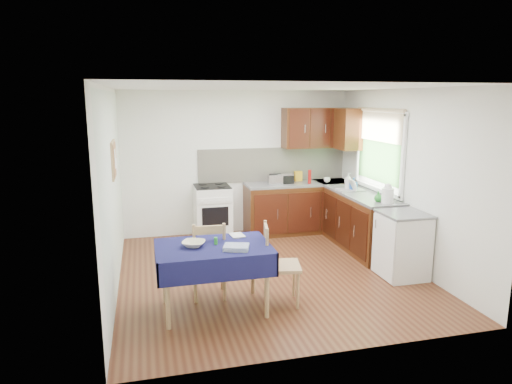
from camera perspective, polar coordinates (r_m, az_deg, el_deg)
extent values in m
plane|color=#4A2313|center=(6.40, 1.60, -10.05)|extent=(4.20, 4.20, 0.00)
cube|color=white|center=(5.95, 1.74, 12.94)|extent=(4.00, 4.20, 0.02)
cube|color=white|center=(8.06, -2.36, 3.68)|extent=(4.00, 0.02, 2.50)
cube|color=white|center=(4.12, 9.57, -4.21)|extent=(4.00, 0.02, 2.50)
cube|color=white|center=(5.85, -17.58, 0.10)|extent=(0.02, 4.20, 2.50)
cube|color=white|center=(6.86, 17.99, 1.71)|extent=(0.02, 4.20, 2.50)
cube|color=#381C09|center=(8.21, 5.31, -2.04)|extent=(1.90, 0.60, 0.86)
cube|color=#381C09|center=(7.44, 12.99, -3.74)|extent=(0.60, 1.70, 0.86)
cube|color=#5F5E63|center=(8.12, 5.37, 1.05)|extent=(1.90, 0.60, 0.04)
cube|color=#5F5E63|center=(7.33, 13.15, -0.35)|extent=(0.60, 1.70, 0.04)
cube|color=#5F5E63|center=(8.35, 9.59, 1.23)|extent=(0.60, 0.60, 0.04)
cube|color=beige|center=(8.21, 2.12, 3.48)|extent=(2.70, 0.02, 0.60)
cube|color=#381C09|center=(8.24, 7.53, 7.96)|extent=(1.20, 0.35, 0.70)
cube|color=#381C09|center=(8.01, 11.51, 7.73)|extent=(0.35, 0.50, 0.70)
cube|color=white|center=(7.84, -5.45, -2.55)|extent=(0.60, 0.60, 0.90)
cube|color=black|center=(7.74, -5.52, 0.72)|extent=(0.58, 0.58, 0.02)
cube|color=black|center=(7.55, -5.10, -3.10)|extent=(0.44, 0.01, 0.32)
cube|color=#285021|center=(7.41, 15.17, 4.54)|extent=(0.01, 1.40, 0.85)
cube|color=white|center=(7.36, 15.33, 9.56)|extent=(0.04, 1.48, 0.06)
cube|color=white|center=(7.49, 14.84, 0.36)|extent=(0.04, 1.48, 0.06)
cube|color=tan|center=(7.36, 15.14, 7.86)|extent=(0.02, 1.36, 0.44)
cube|color=white|center=(6.44, 17.82, -6.46)|extent=(0.55, 0.58, 0.85)
cube|color=#5F5E63|center=(6.32, 18.07, -2.62)|extent=(0.58, 0.60, 0.03)
cube|color=#A78553|center=(6.08, -17.38, 3.90)|extent=(0.02, 0.62, 0.47)
cube|color=#935F3E|center=(6.08, -17.24, 3.90)|extent=(0.01, 0.56, 0.41)
cube|color=white|center=(6.00, -17.20, 4.00)|extent=(0.00, 0.18, 0.24)
cube|color=white|center=(6.21, -17.04, 3.14)|extent=(0.00, 0.15, 0.20)
cube|color=#0D0F37|center=(5.11, -5.37, -6.85)|extent=(1.22, 0.82, 0.03)
cube|color=#0D0F37|center=(4.76, -4.57, -9.72)|extent=(1.26, 0.02, 0.26)
cube|color=#0D0F37|center=(5.53, -6.01, -6.64)|extent=(1.26, 0.02, 0.26)
cube|color=#0D0F37|center=(5.09, -12.35, -8.48)|extent=(0.02, 0.86, 0.26)
cube|color=#0D0F37|center=(5.26, 1.41, -7.54)|extent=(0.02, 0.86, 0.26)
cylinder|color=#A78553|center=(4.89, -11.00, -12.66)|extent=(0.05, 0.05, 0.73)
cylinder|color=#A78553|center=(5.04, 1.40, -11.68)|extent=(0.05, 0.05, 0.73)
cylinder|color=#A78553|center=(5.50, -11.39, -9.90)|extent=(0.05, 0.05, 0.73)
cylinder|color=#A78553|center=(5.63, -0.39, -9.12)|extent=(0.05, 0.05, 0.73)
cube|color=#A78553|center=(5.57, -5.93, -8.50)|extent=(0.45, 0.45, 0.04)
cube|color=#A78553|center=(5.28, -5.87, -5.58)|extent=(0.38, 0.06, 0.30)
cylinder|color=#A78553|center=(5.82, -4.29, -9.95)|extent=(0.04, 0.04, 0.45)
cylinder|color=#A78553|center=(5.80, -7.71, -10.10)|extent=(0.04, 0.04, 0.45)
cylinder|color=#A78553|center=(5.50, -3.94, -11.25)|extent=(0.04, 0.04, 0.45)
cylinder|color=#A78553|center=(5.48, -7.57, -11.41)|extent=(0.04, 0.04, 0.45)
cube|color=#A78553|center=(5.37, 3.22, -9.23)|extent=(0.50, 0.50, 0.04)
cube|color=#A78553|center=(5.24, 1.28, -5.66)|extent=(0.11, 0.38, 0.30)
cylinder|color=#A78553|center=(5.31, 5.25, -12.12)|extent=(0.04, 0.04, 0.45)
cylinder|color=#A78553|center=(5.63, 4.78, -10.72)|extent=(0.04, 0.04, 0.45)
cylinder|color=#A78553|center=(5.28, 1.48, -12.23)|extent=(0.04, 0.04, 0.45)
cylinder|color=#A78553|center=(5.60, 1.24, -10.82)|extent=(0.04, 0.04, 0.45)
cube|color=silver|center=(7.89, 2.40, 1.57)|extent=(0.25, 0.15, 0.17)
cube|color=black|center=(7.88, 2.40, 2.26)|extent=(0.21, 0.02, 0.02)
cube|color=black|center=(8.04, 3.47, 1.64)|extent=(0.30, 0.26, 0.14)
cube|color=silver|center=(8.03, 3.47, 2.28)|extent=(0.30, 0.26, 0.03)
cylinder|color=#AD0F0D|center=(8.01, 6.72, 1.90)|extent=(0.06, 0.06, 0.24)
cube|color=gold|center=(8.26, 5.29, 2.00)|extent=(0.15, 0.12, 0.18)
cube|color=gray|center=(7.55, 11.71, 0.28)|extent=(0.41, 0.31, 0.02)
cylinder|color=white|center=(7.53, 11.73, 0.93)|extent=(0.05, 0.19, 0.19)
cylinder|color=white|center=(6.74, 16.13, -0.46)|extent=(0.17, 0.17, 0.21)
sphere|color=white|center=(6.71, 16.19, 0.60)|extent=(0.11, 0.11, 0.11)
imported|color=white|center=(8.17, 8.87, 1.50)|extent=(0.15, 0.15, 0.09)
imported|color=white|center=(7.59, 11.44, 1.32)|extent=(0.15, 0.15, 0.27)
imported|color=#1B4B9F|center=(7.53, 12.08, 0.98)|extent=(0.11, 0.11, 0.21)
imported|color=#24862B|center=(6.79, 15.04, -0.55)|extent=(0.16, 0.16, 0.15)
imported|color=beige|center=(5.09, -7.79, -6.42)|extent=(0.32, 0.32, 0.06)
imported|color=white|center=(5.40, -3.15, -5.51)|extent=(0.17, 0.22, 0.02)
cylinder|color=green|center=(5.13, -5.05, -6.10)|extent=(0.04, 0.04, 0.08)
cube|color=navy|center=(4.95, -2.48, -6.92)|extent=(0.32, 0.28, 0.05)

